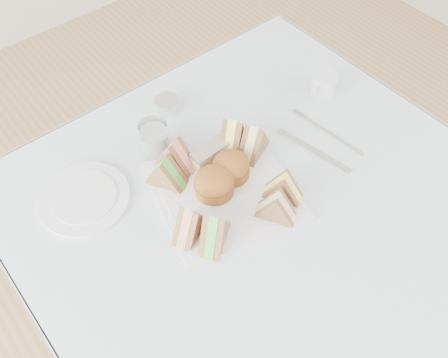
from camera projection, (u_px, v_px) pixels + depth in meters
floor at (253, 327)px, 1.63m from camera, size 4.00×4.00×0.00m
table at (259, 281)px, 1.34m from camera, size 0.90×0.90×0.74m
tablecloth at (269, 208)px, 1.04m from camera, size 1.02×1.02×0.01m
serving_plate at (224, 191)px, 1.06m from camera, size 0.36×0.36×0.01m
sandwich_fl_a at (190, 221)px, 0.95m from camera, size 0.10×0.08×0.08m
sandwich_fl_b at (214, 229)px, 0.94m from camera, size 0.10×0.09×0.08m
sandwich_fr_a at (283, 186)px, 1.01m from camera, size 0.08×0.10×0.08m
sandwich_fr_b at (277, 205)px, 0.98m from camera, size 0.08×0.10×0.08m
sandwich_bl_a at (166, 171)px, 1.03m from camera, size 0.08×0.10×0.08m
sandwich_bl_b at (175, 154)px, 1.06m from camera, size 0.08×0.11×0.09m
sandwich_br_a at (254, 140)px, 1.08m from camera, size 0.11×0.08×0.09m
sandwich_br_b at (232, 134)px, 1.09m from camera, size 0.11×0.09×0.09m
scone_left at (214, 183)px, 1.02m from camera, size 0.11×0.11×0.06m
scone_right at (231, 167)px, 1.05m from camera, size 0.09×0.09×0.06m
pastry_slice at (210, 154)px, 1.08m from camera, size 0.09×0.04×0.04m
side_plate at (84, 198)px, 1.04m from camera, size 0.25×0.25×0.01m
water_glass at (155, 140)px, 1.09m from camera, size 0.08×0.08×0.10m
tea_strainer at (167, 106)px, 1.20m from camera, size 0.07×0.07×0.04m
knife at (313, 151)px, 1.13m from camera, size 0.05×0.20×0.00m
fork at (333, 136)px, 1.16m from camera, size 0.03×0.18×0.00m
creamer_jug at (324, 84)px, 1.23m from camera, size 0.08×0.08×0.06m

